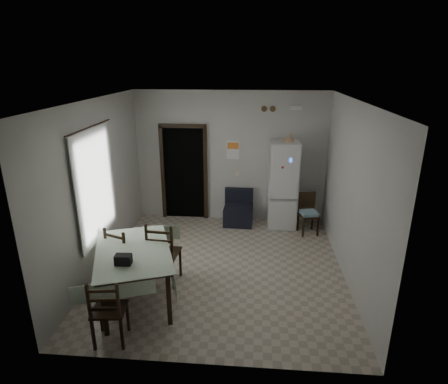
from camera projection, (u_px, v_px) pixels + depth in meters
name	position (u px, v px, depth m)	size (l,w,h in m)	color
ground	(222.00, 268.00, 6.64)	(4.50, 4.50, 0.00)	#B5A894
ceiling	(221.00, 100.00, 5.68)	(4.20, 4.50, 0.02)	white
wall_back	(231.00, 158.00, 8.28)	(4.20, 0.02, 2.90)	beige
wall_front	(203.00, 258.00, 4.04)	(4.20, 0.02, 2.90)	beige
wall_left	(98.00, 187.00, 6.33)	(0.02, 4.50, 2.90)	beige
wall_right	(352.00, 194.00, 5.99)	(0.02, 4.50, 2.90)	beige
doorway	(186.00, 171.00, 8.68)	(1.06, 0.52, 2.22)	black
window_recess	(89.00, 185.00, 6.11)	(0.10, 1.20, 1.60)	silver
curtain	(96.00, 185.00, 6.10)	(0.02, 1.45, 1.85)	silver
curtain_rod	(90.00, 127.00, 5.79)	(0.02, 0.02, 1.60)	black
calendar	(233.00, 150.00, 8.20)	(0.28, 0.02, 0.40)	white
calendar_image	(233.00, 146.00, 8.16)	(0.24, 0.01, 0.14)	orange
light_switch	(237.00, 173.00, 8.37)	(0.08, 0.02, 0.12)	beige
vent_left	(264.00, 109.00, 7.85)	(0.12, 0.12, 0.03)	brown
vent_right	(273.00, 109.00, 7.84)	(0.12, 0.12, 0.03)	brown
emergency_light	(296.00, 108.00, 7.77)	(0.25, 0.07, 0.09)	white
fridge	(283.00, 185.00, 8.05)	(0.61, 0.61, 1.89)	silver
tan_cone	(289.00, 137.00, 7.71)	(0.21, 0.21, 0.18)	tan
navy_seat	(238.00, 208.00, 8.31)	(0.63, 0.61, 0.76)	black
corner_chair	(309.00, 214.00, 7.84)	(0.37, 0.37, 0.87)	black
dining_table	(135.00, 275.00, 5.62)	(1.06, 1.61, 0.84)	#B1C6A9
black_bag	(123.00, 260.00, 5.08)	(0.22, 0.13, 0.14)	black
dining_chair_far_left	(124.00, 254.00, 6.05)	(0.44, 0.44, 1.02)	black
dining_chair_far_right	(164.00, 252.00, 6.06)	(0.47, 0.47, 1.10)	black
dining_chair_near_head	(109.00, 309.00, 4.76)	(0.41, 0.41, 0.97)	black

